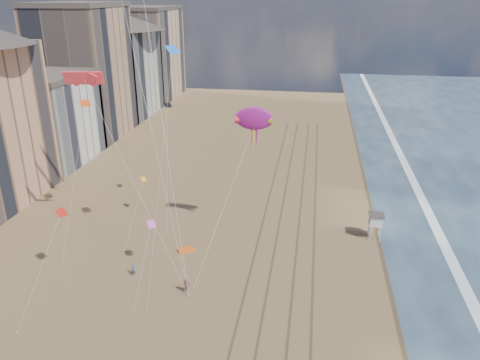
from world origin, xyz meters
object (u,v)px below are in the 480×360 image
lifeguard_stand (376,220)px  show_kite (254,119)px  kite_flyer_b (186,286)px  kite_flyer_a (134,269)px  grounded_kite (186,250)px

lifeguard_stand → show_kite: show_kite is taller
lifeguard_stand → kite_flyer_b: bearing=-143.8°
kite_flyer_a → kite_flyer_b: kite_flyer_b is taller
kite_flyer_b → show_kite: bearing=93.5°
show_kite → kite_flyer_b: (-5.62, -13.36, -15.69)m
lifeguard_stand → kite_flyer_a: bearing=-154.8°
grounded_kite → kite_flyer_a: bearing=-159.8°
grounded_kite → kite_flyer_b: size_ratio=1.16×
lifeguard_stand → grounded_kite: size_ratio=1.75×
kite_flyer_b → kite_flyer_a: bearing=-172.6°
grounded_kite → show_kite: size_ratio=0.10×
lifeguard_stand → kite_flyer_a: 31.90m
lifeguard_stand → show_kite: bearing=-170.8°
kite_flyer_a → kite_flyer_b: (7.01, -2.41, 0.12)m
grounded_kite → kite_flyer_a: 7.88m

